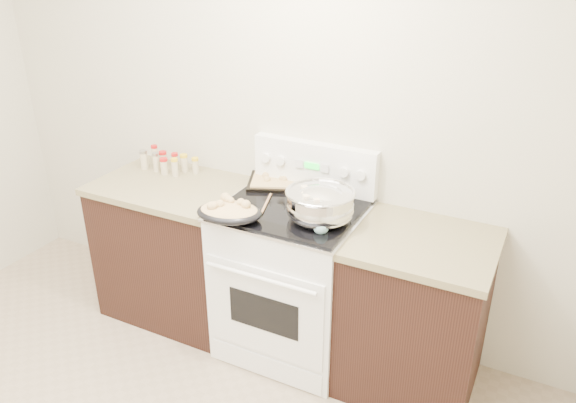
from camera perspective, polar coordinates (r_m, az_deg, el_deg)
The scene contains 9 objects.
counter_left at distance 3.72m, azimuth -11.10°, elevation -4.66°, with size 0.93×0.67×0.92m.
counter_right at distance 3.14m, azimuth 12.73°, elevation -11.10°, with size 0.73×0.67×0.92m.
kitchen_range at distance 3.31m, azimuth 0.43°, elevation -7.62°, with size 0.78×0.73×1.22m.
mixing_bowl at distance 2.92m, azimuth 3.28°, elevation -0.36°, with size 0.41×0.41×0.22m.
roasting_pan at distance 2.95m, azimuth -6.01°, elevation -0.99°, with size 0.40×0.32×0.12m.
baking_sheet at distance 3.38m, azimuth -0.28°, elevation 2.15°, with size 0.53×0.46×0.06m.
wooden_spoon at distance 3.07m, azimuth -3.16°, elevation -0.54°, with size 0.10×0.25×0.04m.
blue_ladle at distance 2.83m, azimuth 3.51°, elevation -2.39°, with size 0.11×0.28×0.10m.
spice_jars at distance 3.70m, azimuth -12.22°, elevation 3.97°, with size 0.39×0.16×0.13m.
Camera 1 is at (1.58, -1.07, 2.30)m, focal length 35.00 mm.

